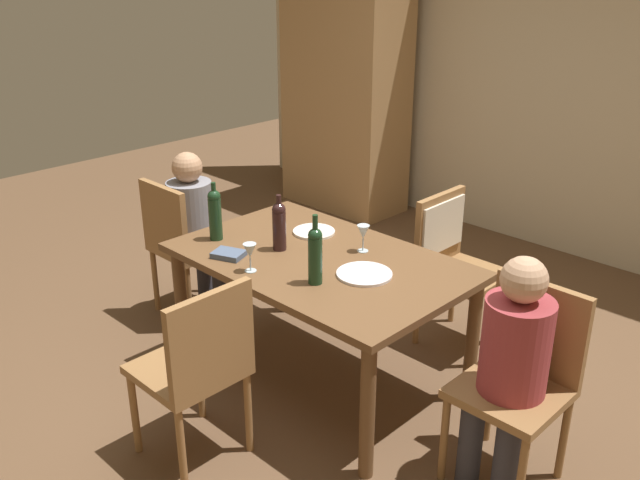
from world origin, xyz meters
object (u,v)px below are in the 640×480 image
chair_far_right (449,248)px  chair_near (198,363)px  wine_glass_centre (250,252)px  wine_glass_near_left (363,233)px  dinner_plate_guest_left (314,232)px  chair_left_end (181,240)px  person_man_bearded (195,220)px  armoire_cabinet (345,88)px  wine_bottle_short_olive (279,225)px  person_woman_host (511,360)px  chair_right_end (522,371)px  wine_bottle_dark_red (215,213)px  dining_table (320,273)px  wine_bottle_tall_green (315,254)px

chair_far_right → chair_near: (-0.14, -1.74, -0.06)m
wine_glass_centre → chair_far_right: bearing=73.8°
wine_glass_near_left → dinner_plate_guest_left: size_ratio=0.62×
chair_left_end → wine_glass_near_left: bearing=13.7°
chair_near → person_man_bearded: 1.53m
wine_glass_centre → chair_left_end: bearing=164.8°
armoire_cabinet → wine_bottle_short_olive: bearing=-54.6°
armoire_cabinet → wine_glass_centre: 3.14m
armoire_cabinet → person_woman_host: armoire_cabinet is taller
chair_far_right → wine_glass_near_left: chair_far_right is taller
person_man_bearded → wine_bottle_short_olive: size_ratio=3.52×
chair_far_right → wine_glass_centre: size_ratio=6.17×
chair_left_end → chair_near: same height
person_man_bearded → person_woman_host: bearing=-1.3°
chair_near → person_woman_host: (1.07, 0.84, 0.11)m
chair_right_end → wine_bottle_dark_red: size_ratio=2.78×
chair_right_end → dinner_plate_guest_left: size_ratio=3.82×
chair_left_end → wine_glass_centre: chair_left_end is taller
dining_table → person_woman_host: (1.15, -0.03, -0.01)m
chair_near → person_man_bearded: size_ratio=0.84×
chair_far_right → wine_glass_centre: 1.31m
chair_near → chair_far_right: bearing=-4.5°
chair_right_end → chair_left_end: size_ratio=1.00×
wine_bottle_tall_green → wine_glass_near_left: (-0.09, 0.45, -0.05)m
chair_right_end → wine_glass_near_left: 1.10m
chair_far_right → dinner_plate_guest_left: size_ratio=3.82×
chair_right_end → dinner_plate_guest_left: (-1.42, 0.14, 0.22)m
chair_left_end → person_man_bearded: bearing=90.0°
chair_right_end → person_man_bearded: bearing=1.5°
armoire_cabinet → dining_table: armoire_cabinet is taller
wine_bottle_short_olive → person_woman_host: bearing=2.0°
dinner_plate_guest_left → armoire_cabinet: bearing=128.6°
chair_near → person_man_bearded: bearing=54.2°
chair_left_end → person_man_bearded: person_man_bearded is taller
chair_near → wine_bottle_short_olive: wine_bottle_short_olive is taller
armoire_cabinet → chair_near: armoire_cabinet is taller
armoire_cabinet → chair_right_end: (3.03, -2.15, -0.56)m
chair_left_end → chair_far_right: 1.68m
chair_left_end → person_man_bearded: size_ratio=0.84×
armoire_cabinet → wine_glass_centre: bearing=-56.2°
chair_near → wine_bottle_short_olive: (-0.32, 0.80, 0.35)m
wine_bottle_tall_green → wine_bottle_short_olive: 0.45m
chair_right_end → chair_far_right: same height
wine_glass_centre → armoire_cabinet: bearing=123.8°
wine_bottle_dark_red → wine_glass_centre: 0.48m
person_woman_host → wine_bottle_tall_green: 1.01m
armoire_cabinet → chair_near: (1.96, -3.11, -0.56)m
chair_far_right → person_woman_host: 1.29m
wine_bottle_tall_green → dinner_plate_guest_left: wine_bottle_tall_green is taller
armoire_cabinet → chair_right_end: size_ratio=2.37×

